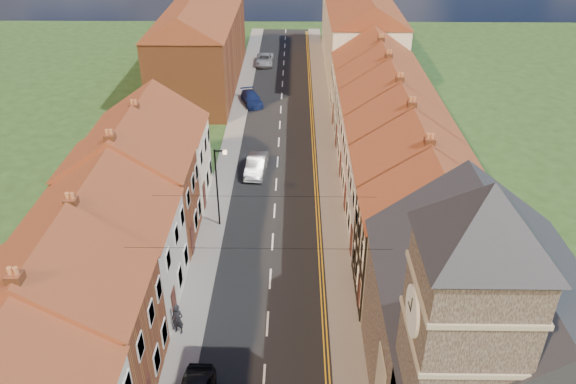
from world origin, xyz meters
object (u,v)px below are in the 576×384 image
(lamppost, at_px, (218,183))
(car_far, at_px, (252,99))
(car_mid, at_px, (256,165))
(pedestrian_left, at_px, (178,319))
(church, at_px, (484,335))
(car_distant, at_px, (264,60))

(lamppost, bearing_deg, car_far, 88.51)
(car_mid, xyz_separation_m, pedestrian_left, (-3.16, -18.81, 0.35))
(lamppost, height_order, car_far, lamppost)
(church, relative_size, car_mid, 3.52)
(pedestrian_left, bearing_deg, lamppost, 99.82)
(church, bearing_deg, car_distant, 102.36)
(car_far, bearing_deg, car_distant, 69.21)
(car_mid, relative_size, pedestrian_left, 2.30)
(car_distant, xyz_separation_m, pedestrian_left, (-2.41, -48.17, 0.40))
(car_mid, bearing_deg, lamppost, -99.65)
(car_mid, height_order, car_far, car_mid)
(church, xyz_separation_m, pedestrian_left, (-14.25, 5.86, -4.82))
(church, xyz_separation_m, lamppost, (-13.17, 16.68, -2.34))
(lamppost, xyz_separation_m, pedestrian_left, (-1.08, -10.81, -2.48))
(car_far, xyz_separation_m, car_distant, (0.72, 13.78, 0.03))
(church, relative_size, car_distant, 3.22)
(car_mid, bearing_deg, car_distant, 96.41)
(lamppost, height_order, car_mid, lamppost)
(car_mid, bearing_deg, pedestrian_left, -94.60)
(lamppost, xyz_separation_m, car_far, (0.61, 23.58, -2.91))
(church, distance_m, lamppost, 21.38)
(pedestrian_left, bearing_deg, car_far, 102.70)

